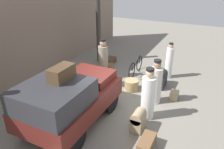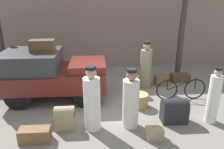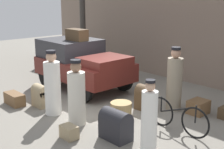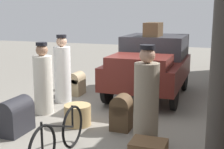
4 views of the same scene
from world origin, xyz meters
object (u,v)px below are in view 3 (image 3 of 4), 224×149
Objects in this scene: trunk_barrel_dark at (116,124)px; trunk_on_truck_roof at (77,35)px; bicycle at (177,116)px; trunk_large_brown at (144,96)px; wicker_basket at (121,110)px; porter_standing_middle at (149,123)px; suitcase_black_upright at (15,99)px; suitcase_small_leather at (69,132)px; porter_with_bicycle at (174,81)px; trunk_wicker_pale at (198,107)px; truck at (81,62)px; porter_carrying_trunk at (52,86)px; conductor_in_dark_uniform at (77,96)px; trunk_umber_medium at (41,95)px.

trunk_on_truck_roof is (-3.90, 1.85, 1.50)m from trunk_barrel_dark.
bicycle is 2.38× the size of trunk_large_brown.
porter_standing_middle reaches higher than wicker_basket.
trunk_barrel_dark is at bearing 9.80° from suitcase_black_upright.
porter_with_bicycle is at bearing 82.00° from suitcase_small_leather.
bicycle reaches higher than trunk_wicker_pale.
trunk_on_truck_roof reaches higher than trunk_large_brown.
truck is 0.93m from trunk_on_truck_roof.
bicycle is at bearing 24.34° from suitcase_black_upright.
porter_with_bicycle reaches higher than trunk_wicker_pale.
trunk_barrel_dark is at bearing 45.19° from suitcase_small_leather.
conductor_in_dark_uniform is at bearing 2.73° from porter_carrying_trunk.
porter_carrying_trunk reaches higher than trunk_umber_medium.
trunk_large_brown is (2.85, 2.54, 0.20)m from suitcase_black_upright.
porter_with_bicycle reaches higher than conductor_in_dark_uniform.
conductor_in_dark_uniform is 2.53× the size of trunk_umber_medium.
trunk_on_truck_roof is at bearing 173.75° from bicycle.
truck is at bearing 90.44° from suitcase_black_upright.
conductor_in_dark_uniform is 4.01× the size of suitcase_small_leather.
trunk_umber_medium is at bearing 36.44° from suitcase_black_upright.
wicker_basket is 2.16m from trunk_wicker_pale.
truck is 1.92× the size of porter_carrying_trunk.
truck is 4.78× the size of trunk_barrel_dark.
truck is at bearing 157.88° from porter_standing_middle.
bicycle is at bearing 103.55° from porter_standing_middle.
trunk_umber_medium is (-0.74, 0.04, -0.46)m from porter_carrying_trunk.
trunk_on_truck_roof is at bearing 140.48° from suitcase_small_leather.
porter_carrying_trunk is at bearing 159.82° from suitcase_small_leather.
suitcase_small_leather is (-1.14, -3.49, -0.04)m from trunk_wicker_pale.
trunk_umber_medium is at bearing 165.05° from suitcase_small_leather.
trunk_barrel_dark is 3.03m from trunk_umber_medium.
porter_carrying_trunk is 4.02m from trunk_wicker_pale.
suitcase_black_upright is at bearing -173.31° from porter_standing_middle.
trunk_barrel_dark is 4.57m from trunk_on_truck_roof.
trunk_umber_medium is 2.65m from trunk_on_truck_roof.
porter_with_bicycle is 3.86m from trunk_umber_medium.
porter_standing_middle is at bearing -63.18° from porter_with_bicycle.
bicycle is 1.52m from trunk_barrel_dark.
wicker_basket is 1.02× the size of trunk_wicker_pale.
porter_with_bicycle is at bearing 53.52° from porter_carrying_trunk.
conductor_in_dark_uniform reaches higher than trunk_barrel_dark.
porter_with_bicycle reaches higher than wicker_basket.
wicker_basket is (-1.50, -0.39, -0.16)m from bicycle.
trunk_large_brown is 0.91× the size of trunk_on_truck_roof.
bicycle is 1.64m from trunk_large_brown.
trunk_on_truck_roof is at bearing 142.95° from conductor_in_dark_uniform.
wicker_basket is at bearing -87.03° from trunk_large_brown.
trunk_on_truck_roof is at bearing -179.16° from trunk_large_brown.
trunk_on_truck_roof is at bearing 94.56° from suitcase_black_upright.
trunk_umber_medium reaches higher than trunk_wicker_pale.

